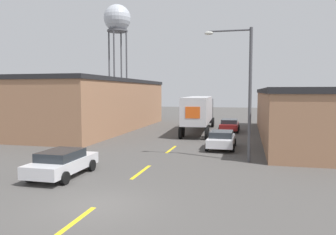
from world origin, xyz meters
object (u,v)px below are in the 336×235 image
object	(u,v)px
parked_car_left_near	(62,162)
water_tower	(117,21)
parked_car_right_far	(229,125)
parked_car_right_mid	(221,139)
semi_truck	(200,110)
street_lamp	(244,84)

from	to	relation	value
parked_car_left_near	water_tower	size ratio (longest dim) A/B	0.22
water_tower	parked_car_right_far	bearing A→B (deg)	-44.01
parked_car_right_far	parked_car_right_mid	distance (m)	10.95
parked_car_right_mid	semi_truck	bearing A→B (deg)	107.05
parked_car_right_far	parked_car_left_near	size ratio (longest dim) A/B	1.00
semi_truck	parked_car_right_mid	world-z (taller)	semi_truck
parked_car_right_mid	street_lamp	distance (m)	6.17
parked_car_left_near	street_lamp	distance (m)	11.51
parked_car_right_far	water_tower	distance (m)	34.06
parked_car_left_near	water_tower	xyz separation A→B (m)	(-14.14, 41.90, 16.45)
semi_truck	parked_car_right_far	xyz separation A→B (m)	(3.20, 0.50, -1.59)
parked_car_left_near	parked_car_right_mid	xyz separation A→B (m)	(7.31, 10.23, 0.00)
semi_truck	parked_car_right_far	bearing A→B (deg)	5.76
parked_car_right_mid	water_tower	xyz separation A→B (m)	(-21.45, 31.67, 16.45)
parked_car_left_near	parked_car_right_far	bearing A→B (deg)	70.96
parked_car_right_far	street_lamp	world-z (taller)	street_lamp
semi_truck	parked_car_left_near	xyz separation A→B (m)	(-4.10, -20.68, -1.59)
parked_car_right_far	parked_car_left_near	distance (m)	22.40
water_tower	street_lamp	xyz separation A→B (m)	(23.13, -35.99, -12.37)
semi_truck	parked_car_left_near	world-z (taller)	semi_truck
parked_car_left_near	parked_car_right_mid	distance (m)	12.57
semi_truck	parked_car_right_mid	size ratio (longest dim) A/B	3.14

